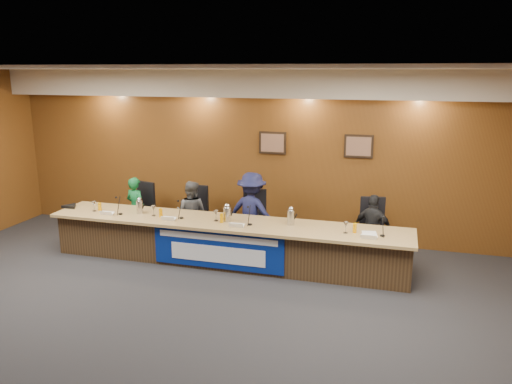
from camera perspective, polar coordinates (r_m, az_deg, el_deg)
floor at (r=6.60m, az=-10.58°, el=-15.37°), size 10.00×10.00×0.00m
ceiling at (r=5.77m, az=-12.01°, el=13.62°), size 10.00×8.00×0.04m
wall_back at (r=9.63m, az=-0.37°, el=4.29°), size 10.00×0.04×3.20m
soffit at (r=9.26m, az=-0.83°, el=12.31°), size 10.00×0.50×0.50m
dais_body at (r=8.47m, az=-3.43°, el=-5.82°), size 6.00×0.80×0.70m
dais_top at (r=8.30m, az=-3.59°, el=-3.50°), size 6.10×0.95×0.05m
banner at (r=8.09m, az=-4.42°, el=-6.57°), size 2.20×0.02×0.65m
banner_text_upper at (r=8.01m, az=-4.48°, el=-5.26°), size 2.00×0.01×0.10m
banner_text_lower at (r=8.11m, az=-4.44°, el=-7.13°), size 1.60×0.01×0.28m
wall_photo_left at (r=9.46m, az=1.91°, el=5.65°), size 0.52×0.04×0.42m
wall_photo_right at (r=9.20m, az=11.65°, el=5.14°), size 0.52×0.04×0.42m
panelist_a at (r=9.80m, az=-13.54°, el=-1.85°), size 0.51×0.40×1.22m
panelist_b at (r=9.30m, az=-7.40°, el=-2.42°), size 0.60×0.48×1.22m
panelist_c at (r=8.88m, az=-0.47°, el=-2.34°), size 1.01×0.68×1.44m
panelist_d at (r=8.59m, az=13.21°, el=-4.18°), size 0.75×0.49×1.19m
office_chair_a at (r=9.92m, az=-13.22°, el=-2.44°), size 0.59×0.59×0.08m
office_chair_b at (r=9.42m, az=-7.13°, el=-3.02°), size 0.48×0.48×0.08m
office_chair_c at (r=9.04m, az=-0.29°, el=-3.64°), size 0.55×0.55×0.08m
office_chair_d at (r=8.72m, az=13.21°, el=-4.69°), size 0.56×0.56×0.08m
nameplate_a at (r=8.98m, az=-16.80°, el=-2.28°), size 0.24×0.08×0.10m
microphone_a at (r=8.97m, az=-15.24°, el=-2.43°), size 0.07×0.07×0.02m
juice_glass_a at (r=9.26m, az=-17.43°, el=-1.64°), size 0.06×0.06×0.15m
water_glass_a at (r=9.28m, az=-18.02°, el=-1.56°), size 0.08×0.08×0.18m
nameplate_b at (r=8.42m, az=-10.07°, el=-2.95°), size 0.24×0.08×0.10m
microphone_b at (r=8.51m, az=-8.53°, el=-2.94°), size 0.07×0.07×0.02m
juice_glass_b at (r=8.63m, az=-10.83°, el=-2.36°), size 0.06×0.06×0.15m
water_glass_b at (r=8.72m, az=-11.63°, el=-2.12°), size 0.08×0.08×0.18m
nameplate_c at (r=7.94m, az=-2.30°, el=-3.77°), size 0.24×0.08×0.10m
microphone_c at (r=8.07m, az=-0.72°, el=-3.72°), size 0.07×0.07×0.02m
juice_glass_c at (r=8.20m, az=-3.94°, el=-2.99°), size 0.06×0.06×0.15m
water_glass_c at (r=8.29m, az=-4.59°, el=-2.71°), size 0.08×0.08×0.18m
nameplate_d at (r=7.57m, az=12.74°, el=-4.99°), size 0.24×0.08×0.10m
microphone_d at (r=7.77m, az=14.25°, el=-4.86°), size 0.07×0.07×0.02m
juice_glass_d at (r=7.83m, az=11.22°, el=-4.06°), size 0.06×0.06×0.15m
water_glass_d at (r=7.77m, az=10.21°, el=-4.02°), size 0.08×0.08×0.18m
carafe_left at (r=8.92m, az=-13.15°, el=-1.69°), size 0.11×0.11×0.23m
carafe_mid at (r=8.25m, az=-3.31°, el=-2.57°), size 0.13×0.13×0.23m
carafe_right at (r=8.07m, az=4.01°, el=-2.93°), size 0.12×0.12×0.24m
speakerphone at (r=9.68m, az=-20.44°, el=-1.54°), size 0.32×0.32×0.05m
paper_stack at (r=7.82m, az=12.85°, el=-4.71°), size 0.26×0.33×0.01m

